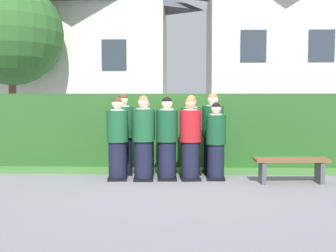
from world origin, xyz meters
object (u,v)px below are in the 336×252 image
object	(u,v)px
student_front_row_2	(167,140)
student_rear_row_4	(213,135)
student_front_row_1	(143,140)
student_rear_row_1	(145,138)
student_rear_row_3	(191,136)
student_in_red_blazer	(190,140)
student_rear_row_2	(167,138)
wooden_bench	(291,165)
student_rear_row_0	(123,136)
student_front_row_0	(118,140)
student_front_row_4	(216,143)

from	to	relation	value
student_front_row_2	student_rear_row_4	size ratio (longest dim) A/B	0.95
student_front_row_1	student_rear_row_1	size ratio (longest dim) A/B	1.04
student_front_row_1	student_rear_row_3	xyz separation A→B (m)	(0.96, 0.65, 0.01)
student_in_red_blazer	student_rear_row_1	xyz separation A→B (m)	(-0.95, 0.57, -0.02)
student_rear_row_2	student_rear_row_4	distance (m)	0.97
student_rear_row_3	wooden_bench	distance (m)	2.14
student_rear_row_3	student_rear_row_4	world-z (taller)	student_rear_row_4
student_rear_row_0	wooden_bench	bearing A→B (deg)	-13.88
student_rear_row_0	student_rear_row_3	bearing A→B (deg)	2.63
student_rear_row_1	student_rear_row_4	distance (m)	1.44
student_rear_row_0	student_rear_row_4	xyz separation A→B (m)	(1.91, 0.10, 0.01)
student_front_row_0	student_front_row_4	xyz separation A→B (m)	(1.96, 0.07, -0.05)
student_front_row_1	student_rear_row_3	bearing A→B (deg)	34.33
student_front_row_0	student_front_row_4	distance (m)	1.96
wooden_bench	student_front_row_2	bearing A→B (deg)	172.92
student_rear_row_0	student_rear_row_1	bearing A→B (deg)	4.26
student_front_row_2	student_rear_row_2	world-z (taller)	student_front_row_2
student_front_row_0	student_front_row_1	distance (m)	0.52
student_front_row_2	student_rear_row_3	xyz separation A→B (m)	(0.49, 0.60, 0.02)
student_rear_row_3	student_front_row_2	bearing A→B (deg)	-129.63
student_front_row_0	student_rear_row_1	size ratio (longest dim) A/B	1.02
student_rear_row_0	wooden_bench	xyz separation A→B (m)	(3.34, -0.82, -0.47)
student_front_row_0	student_in_red_blazer	bearing A→B (deg)	1.47
student_front_row_4	student_rear_row_1	distance (m)	1.55
student_rear_row_0	student_rear_row_4	distance (m)	1.91
student_front_row_4	student_rear_row_4	distance (m)	0.60
student_front_row_1	student_rear_row_2	distance (m)	0.75
student_rear_row_4	wooden_bench	bearing A→B (deg)	-33.02
student_rear_row_1	student_rear_row_4	size ratio (longest dim) A/B	0.93
student_rear_row_2	student_front_row_4	bearing A→B (deg)	-26.99
student_rear_row_1	wooden_bench	size ratio (longest dim) A/B	1.14
student_rear_row_2	student_rear_row_1	bearing A→B (deg)	176.67
student_in_red_blazer	student_rear_row_0	world-z (taller)	student_rear_row_0
student_front_row_1	student_in_red_blazer	size ratio (longest dim) A/B	1.02
student_front_row_4	wooden_bench	xyz separation A→B (m)	(1.41, -0.33, -0.38)
student_rear_row_3	student_front_row_1	bearing A→B (deg)	-145.67
student_front_row_0	student_rear_row_3	size ratio (longest dim) A/B	0.97
student_front_row_4	student_rear_row_2	distance (m)	1.10
student_rear_row_0	student_rear_row_3	size ratio (longest dim) A/B	1.02
student_front_row_0	wooden_bench	xyz separation A→B (m)	(3.37, -0.26, -0.43)
student_front_row_4	student_rear_row_3	world-z (taller)	student_rear_row_3
student_rear_row_2	student_front_row_2	bearing A→B (deg)	-88.95
student_in_red_blazer	wooden_bench	size ratio (longest dim) A/B	1.16
student_front_row_4	student_rear_row_4	world-z (taller)	student_rear_row_4
student_front_row_1	student_front_row_4	xyz separation A→B (m)	(1.44, 0.09, -0.07)
student_in_red_blazer	student_rear_row_4	size ratio (longest dim) A/B	0.95
student_front_row_2	student_rear_row_2	size ratio (longest dim) A/B	1.01
student_rear_row_3	student_rear_row_4	distance (m)	0.46
student_front_row_1	student_rear_row_1	distance (m)	0.62
student_front_row_2	student_in_red_blazer	bearing A→B (deg)	-0.15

